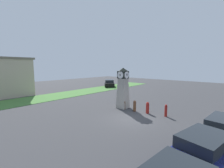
{
  "coord_description": "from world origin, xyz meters",
  "views": [
    {
      "loc": [
        -10.73,
        -7.16,
        4.63
      ],
      "look_at": [
        0.9,
        3.06,
        2.75
      ],
      "focal_mm": 24.0,
      "sensor_mm": 36.0,
      "label": 1
    }
  ],
  "objects_px": {
    "car_near_tower": "(205,148)",
    "car_far_lot": "(109,83)",
    "bollard_far_row": "(148,108)",
    "bollard_mid_row": "(135,106)",
    "bollard_end_row": "(166,110)",
    "clock_tower": "(123,89)",
    "bollard_near_tower": "(124,105)"
  },
  "relations": [
    {
      "from": "car_near_tower",
      "to": "car_far_lot",
      "type": "height_order",
      "value": "car_far_lot"
    },
    {
      "from": "bollard_far_row",
      "to": "car_far_lot",
      "type": "xyz_separation_m",
      "value": [
        11.75,
        15.74,
        0.2
      ]
    },
    {
      "from": "bollard_mid_row",
      "to": "car_far_lot",
      "type": "relative_size",
      "value": 0.25
    },
    {
      "from": "bollard_far_row",
      "to": "bollard_end_row",
      "type": "height_order",
      "value": "bollard_far_row"
    },
    {
      "from": "car_near_tower",
      "to": "clock_tower",
      "type": "bearing_deg",
      "value": 59.9
    },
    {
      "from": "car_near_tower",
      "to": "bollard_mid_row",
      "type": "bearing_deg",
      "value": 55.55
    },
    {
      "from": "bollard_near_tower",
      "to": "car_far_lot",
      "type": "distance_m",
      "value": 17.87
    },
    {
      "from": "bollard_near_tower",
      "to": "bollard_end_row",
      "type": "xyz_separation_m",
      "value": [
        0.61,
        -4.29,
        0.11
      ]
    },
    {
      "from": "bollard_far_row",
      "to": "car_far_lot",
      "type": "relative_size",
      "value": 0.25
    },
    {
      "from": "bollard_mid_row",
      "to": "bollard_end_row",
      "type": "relative_size",
      "value": 1.0
    },
    {
      "from": "bollard_near_tower",
      "to": "bollard_end_row",
      "type": "bearing_deg",
      "value": -81.92
    },
    {
      "from": "bollard_near_tower",
      "to": "car_near_tower",
      "type": "bearing_deg",
      "value": -119.76
    },
    {
      "from": "bollard_near_tower",
      "to": "bollard_mid_row",
      "type": "bearing_deg",
      "value": -85.82
    },
    {
      "from": "bollard_mid_row",
      "to": "clock_tower",
      "type": "bearing_deg",
      "value": 82.24
    },
    {
      "from": "clock_tower",
      "to": "bollard_end_row",
      "type": "height_order",
      "value": "clock_tower"
    },
    {
      "from": "bollard_mid_row",
      "to": "bollard_far_row",
      "type": "height_order",
      "value": "bollard_far_row"
    },
    {
      "from": "bollard_mid_row",
      "to": "car_far_lot",
      "type": "xyz_separation_m",
      "value": [
        11.99,
        14.41,
        0.21
      ]
    },
    {
      "from": "bollard_near_tower",
      "to": "bollard_far_row",
      "type": "relative_size",
      "value": 0.81
    },
    {
      "from": "bollard_end_row",
      "to": "bollard_mid_row",
      "type": "bearing_deg",
      "value": 99.65
    },
    {
      "from": "bollard_near_tower",
      "to": "bollard_mid_row",
      "type": "relative_size",
      "value": 0.81
    },
    {
      "from": "bollard_near_tower",
      "to": "car_far_lot",
      "type": "xyz_separation_m",
      "value": [
        12.08,
        13.16,
        0.31
      ]
    },
    {
      "from": "bollard_far_row",
      "to": "car_near_tower",
      "type": "bearing_deg",
      "value": -131.6
    },
    {
      "from": "clock_tower",
      "to": "bollard_end_row",
      "type": "distance_m",
      "value": 4.98
    },
    {
      "from": "bollard_near_tower",
      "to": "car_far_lot",
      "type": "relative_size",
      "value": 0.21
    },
    {
      "from": "bollard_mid_row",
      "to": "car_near_tower",
      "type": "distance_m",
      "value": 8.55
    },
    {
      "from": "bollard_near_tower",
      "to": "car_near_tower",
      "type": "xyz_separation_m",
      "value": [
        -4.74,
        -8.29,
        0.31
      ]
    },
    {
      "from": "bollard_mid_row",
      "to": "bollard_end_row",
      "type": "distance_m",
      "value": 3.09
    },
    {
      "from": "clock_tower",
      "to": "car_near_tower",
      "type": "xyz_separation_m",
      "value": [
        -5.06,
        -8.73,
        -1.32
      ]
    },
    {
      "from": "bollard_near_tower",
      "to": "bollard_end_row",
      "type": "height_order",
      "value": "bollard_end_row"
    },
    {
      "from": "bollard_mid_row",
      "to": "bollard_near_tower",
      "type": "bearing_deg",
      "value": 94.18
    },
    {
      "from": "bollard_mid_row",
      "to": "bollard_far_row",
      "type": "distance_m",
      "value": 1.36
    },
    {
      "from": "clock_tower",
      "to": "bollard_near_tower",
      "type": "height_order",
      "value": "clock_tower"
    }
  ]
}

